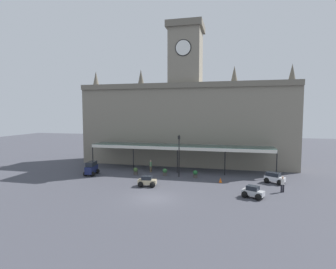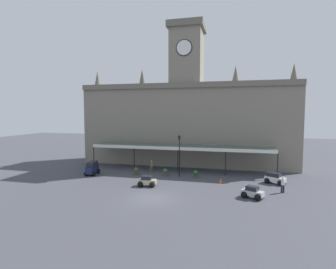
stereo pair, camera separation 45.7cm
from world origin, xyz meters
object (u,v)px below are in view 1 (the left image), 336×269
planter_near_kerb (165,172)px  planter_forecourt_centre (136,171)px  car_navy_van (91,169)px  traffic_cone (220,180)px  planter_by_canopy (195,174)px  victorian_lamppost (179,151)px  car_white_estate (274,179)px  pedestrian_near_entrance (283,184)px  car_beige_sedan (147,182)px  pedestrian_crossing_forecourt (151,166)px  car_silver_sedan (253,193)px

planter_near_kerb → planter_forecourt_centre: (-3.96, -0.36, 0.00)m
car_navy_van → planter_forecourt_centre: bearing=14.4°
traffic_cone → planter_forecourt_centre: bearing=172.4°
car_navy_van → planter_by_canopy: 13.82m
victorian_lamppost → planter_by_canopy: (2.12, -0.01, -2.87)m
car_navy_van → victorian_lamppost: 11.98m
car_white_estate → planter_near_kerb: bearing=176.9°
car_navy_van → planter_forecourt_centre: size_ratio=2.61×
pedestrian_near_entrance → planter_forecourt_centre: 18.16m
planter_forecourt_centre → planter_by_canopy: bearing=1.2°
car_navy_van → victorian_lamppost: (11.59, 1.64, 2.55)m
car_white_estate → car_navy_van: size_ratio=0.97×
car_navy_van → planter_near_kerb: size_ratio=2.61×
car_navy_van → car_beige_sedan: bearing=-22.1°
pedestrian_crossing_forecourt → planter_by_canopy: bearing=-15.5°
car_white_estate → pedestrian_crossing_forecourt: bearing=171.6°
victorian_lamppost → traffic_cone: victorian_lamppost is taller
car_white_estate → car_beige_sedan: bearing=-161.5°
planter_by_canopy → victorian_lamppost: bearing=179.7°
car_silver_sedan → traffic_cone: (-3.33, 5.13, -0.22)m
pedestrian_crossing_forecourt → planter_forecourt_centre: (-1.53, -1.96, -0.42)m
car_white_estate → car_navy_van: (-23.13, -1.09, 0.24)m
pedestrian_near_entrance → planter_near_kerb: 14.43m
car_silver_sedan → victorian_lamppost: bearing=141.9°
victorian_lamppost → planter_forecourt_centre: size_ratio=5.69×
car_silver_sedan → pedestrian_near_entrance: 4.12m
car_beige_sedan → car_silver_sedan: 11.41m
victorian_lamppost → planter_near_kerb: (-1.94, 0.18, -2.87)m
car_silver_sedan → planter_forecourt_centre: size_ratio=2.33×
car_navy_van → planter_forecourt_centre: car_navy_van is taller
pedestrian_near_entrance → planter_by_canopy: (-9.70, 4.14, -0.42)m
traffic_cone → planter_by_canopy: planter_by_canopy is taller
car_white_estate → planter_near_kerb: size_ratio=2.53×
car_beige_sedan → car_white_estate: bearing=18.5°
car_white_estate → car_navy_van: car_navy_van is taller
car_white_estate → car_silver_sedan: size_ratio=1.09×
car_beige_sedan → pedestrian_crossing_forecourt: size_ratio=1.27×
car_white_estate → pedestrian_near_entrance: bearing=-85.5°
car_white_estate → victorian_lamppost: bearing=177.3°
car_silver_sedan → car_navy_van: car_navy_van is taller
car_beige_sedan → planter_near_kerb: size_ratio=2.22×
car_white_estate → planter_by_canopy: bearing=176.7°
pedestrian_near_entrance → planter_near_kerb: bearing=162.5°
traffic_cone → planter_near_kerb: 7.53m
car_white_estate → pedestrian_crossing_forecourt: (-15.90, 2.34, 0.34)m
car_silver_sedan → planter_near_kerb: 12.72m
planter_forecourt_centre → pedestrian_near_entrance: bearing=-12.7°
pedestrian_crossing_forecourt → planter_by_canopy: 6.75m
planter_near_kerb → car_beige_sedan: bearing=-97.1°
victorian_lamppost → planter_near_kerb: 3.46m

